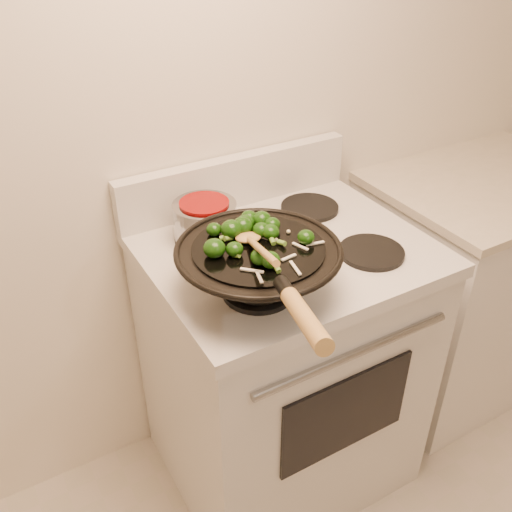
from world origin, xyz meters
TOP-DOWN VIEW (x-y plane):
  - stove at (-0.06, 1.17)m, footprint 0.78×0.67m
  - counter_unit at (0.82, 1.20)m, footprint 0.82×0.62m
  - wok at (-0.24, 1.02)m, footprint 0.40×0.65m
  - stirfry at (-0.25, 1.06)m, footprint 0.28×0.28m
  - wooden_spoon at (-0.27, 0.99)m, footprint 0.12×0.28m
  - saucepan at (-0.24, 1.32)m, footprint 0.18×0.29m

SIDE VIEW (x-z plane):
  - counter_unit at x=0.82m, z-range 0.00..0.91m
  - stove at x=-0.06m, z-range -0.07..1.01m
  - saucepan at x=-0.24m, z-range 0.93..1.04m
  - wok at x=-0.24m, z-range 0.89..1.12m
  - stirfry at x=-0.25m, z-range 1.05..1.10m
  - wooden_spoon at x=-0.27m, z-range 1.04..1.14m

